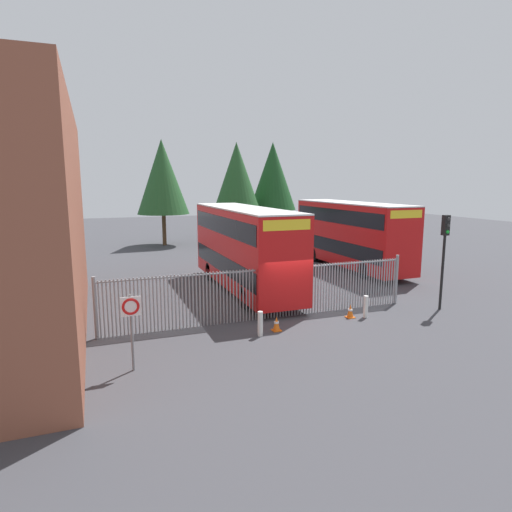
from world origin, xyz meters
The scene contains 13 objects.
ground_plane centered at (0.00, 8.00, 0.00)m, with size 100.00×100.00×0.00m, color #3D3D42.
palisade_fence centered at (-1.10, 0.00, 1.18)m, with size 13.58×0.14×2.35m.
double_decker_bus_near_gate centered at (-0.29, 5.02, 2.42)m, with size 2.54×10.81×4.42m.
double_decker_bus_behind_fence_left centered at (8.38, 8.26, 2.42)m, with size 2.54×10.81×4.42m.
bollard_near_left centered at (-2.05, -1.87, 0.47)m, with size 0.20×0.20×0.95m, color silver.
bollard_center_front centered at (3.00, -1.35, 0.47)m, with size 0.20×0.20×0.95m, color silver.
traffic_cone_by_gate centered at (2.36, -1.16, 0.29)m, with size 0.34×0.34×0.59m.
traffic_cone_mid_forecourt centered at (-1.25, -1.57, 0.29)m, with size 0.34×0.34×0.59m.
speed_limit_sign_post centered at (-6.80, -3.36, 1.78)m, with size 0.60×0.14×2.40m.
traffic_light_kerbside centered at (6.89, -1.54, 2.99)m, with size 0.28×0.33×4.30m.
tree_tall_back centered at (-1.63, 23.55, 6.19)m, with size 4.65×4.65×9.53m.
tree_short_side centered at (6.42, 26.66, 6.10)m, with size 5.14×5.14×9.78m.
tree_mid_row centered at (11.25, 28.53, 6.39)m, with size 5.17×5.17×10.09m.
Camera 1 is at (-7.70, -16.40, 5.72)m, focal length 30.36 mm.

